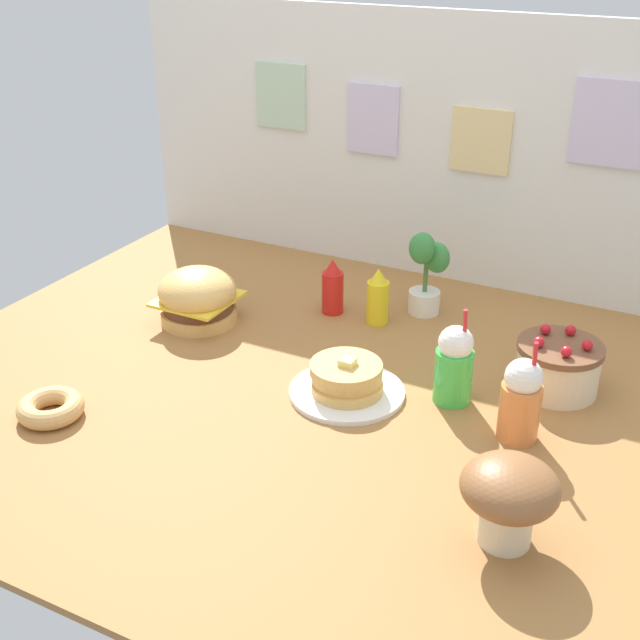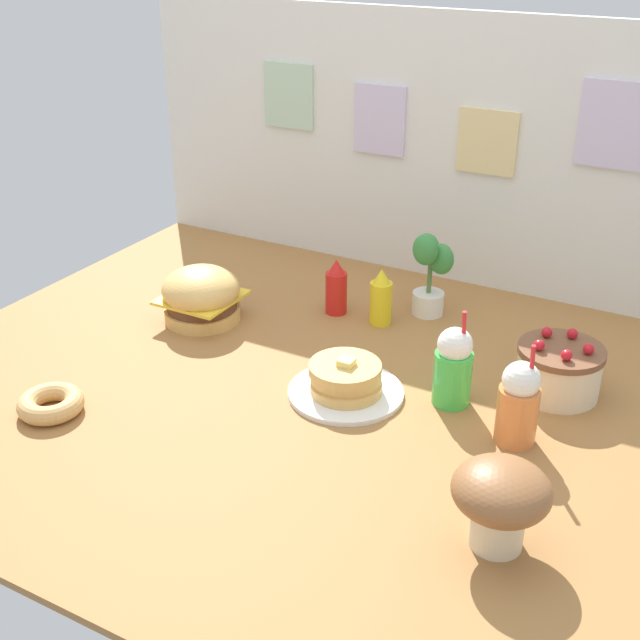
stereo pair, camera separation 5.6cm
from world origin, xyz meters
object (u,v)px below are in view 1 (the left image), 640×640
at_px(pancake_stack, 347,382).
at_px(layer_cake, 558,366).
at_px(mushroom_stool, 509,494).
at_px(ketchup_bottle, 333,288).
at_px(potted_plant, 426,269).
at_px(mustard_bottle, 378,298).
at_px(cream_soda_cup, 454,365).
at_px(orange_float_cup, 521,400).
at_px(donut_pink_glaze, 51,407).
at_px(burger, 198,297).

bearing_deg(pancake_stack, layer_cake, 29.61).
bearing_deg(mushroom_stool, ketchup_bottle, 134.69).
bearing_deg(mushroom_stool, potted_plant, 119.52).
xyz_separation_m(layer_cake, mustard_bottle, (-0.59, 0.15, 0.01)).
relative_size(layer_cake, cream_soda_cup, 0.83).
xyz_separation_m(pancake_stack, orange_float_cup, (0.46, 0.01, 0.07)).
xyz_separation_m(ketchup_bottle, mushroom_stool, (0.78, -0.79, 0.03)).
distance_m(layer_cake, orange_float_cup, 0.27).
xyz_separation_m(mustard_bottle, donut_pink_glaze, (-0.53, -0.87, -0.06)).
distance_m(layer_cake, donut_pink_glaze, 1.33).
bearing_deg(ketchup_bottle, pancake_stack, -59.34).
bearing_deg(orange_float_cup, mushroom_stool, -78.84).
xyz_separation_m(layer_cake, donut_pink_glaze, (-1.11, -0.72, -0.04)).
bearing_deg(mushroom_stool, cream_soda_cup, 120.34).
bearing_deg(cream_soda_cup, pancake_stack, -159.01).
relative_size(donut_pink_glaze, mushroom_stool, 0.85).
relative_size(ketchup_bottle, donut_pink_glaze, 1.08).
xyz_separation_m(pancake_stack, layer_cake, (0.49, 0.28, 0.03)).
xyz_separation_m(donut_pink_glaze, potted_plant, (0.63, 1.00, 0.12)).
bearing_deg(burger, mushroom_stool, -25.73).
height_order(ketchup_bottle, mustard_bottle, same).
height_order(ketchup_bottle, mushroom_stool, mushroom_stool).
distance_m(pancake_stack, cream_soda_cup, 0.29).
relative_size(cream_soda_cup, potted_plant, 0.98).
bearing_deg(potted_plant, pancake_stack, -90.68).
bearing_deg(potted_plant, ketchup_bottle, -153.07).
bearing_deg(pancake_stack, donut_pink_glaze, -144.78).
xyz_separation_m(ketchup_bottle, cream_soda_cup, (0.51, -0.33, 0.02)).
height_order(mustard_bottle, cream_soda_cup, cream_soda_cup).
distance_m(pancake_stack, potted_plant, 0.57).
relative_size(orange_float_cup, donut_pink_glaze, 1.61).
bearing_deg(ketchup_bottle, layer_cake, -11.39).
xyz_separation_m(layer_cake, cream_soda_cup, (-0.23, -0.18, 0.04)).
distance_m(layer_cake, cream_soda_cup, 0.29).
xyz_separation_m(cream_soda_cup, orange_float_cup, (0.20, -0.09, 0.00)).
height_order(layer_cake, orange_float_cup, orange_float_cup).
relative_size(pancake_stack, mustard_bottle, 1.70).
height_order(layer_cake, donut_pink_glaze, layer_cake).
height_order(burger, orange_float_cup, orange_float_cup).
distance_m(burger, layer_cake, 1.09).
xyz_separation_m(mustard_bottle, potted_plant, (0.10, 0.13, 0.06)).
relative_size(cream_soda_cup, donut_pink_glaze, 1.61).
xyz_separation_m(burger, mushroom_stool, (1.13, -0.54, 0.04)).
xyz_separation_m(burger, orange_float_cup, (1.05, -0.17, 0.02)).
bearing_deg(potted_plant, mushroom_stool, -60.48).
relative_size(pancake_stack, ketchup_bottle, 1.70).
distance_m(potted_plant, mushroom_stool, 1.06).
height_order(burger, ketchup_bottle, ketchup_bottle).
height_order(orange_float_cup, mushroom_stool, orange_float_cup).
distance_m(pancake_stack, layer_cake, 0.56).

